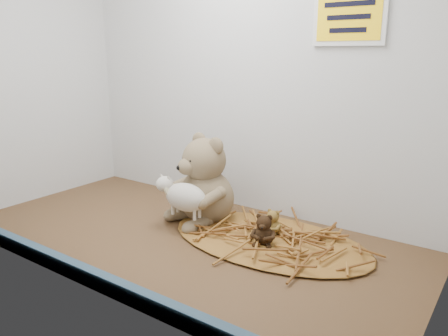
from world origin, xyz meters
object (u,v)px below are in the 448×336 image
Objects in this scene: toy_lamb at (186,197)px; mini_teddy_brown at (264,228)px; mini_teddy_tan at (273,221)px; main_teddy at (206,179)px.

toy_lamb is 2.12× the size of mini_teddy_brown.
mini_teddy_tan is 0.86× the size of mini_teddy_brown.
mini_teddy_tan is at bearing 80.59° from mini_teddy_brown.
mini_teddy_brown is at bearing -75.43° from mini_teddy_tan.
mini_teddy_brown is at bearing 8.15° from toy_lamb.
mini_teddy_brown is at bearing 7.55° from main_teddy.
mini_teddy_tan is at bearing 25.20° from toy_lamb.
mini_teddy_brown is (22.22, -5.77, -7.58)cm from main_teddy.
main_teddy is at bearing 90.00° from toy_lamb.
mini_teddy_brown is (22.22, 3.18, -4.58)cm from toy_lamb.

